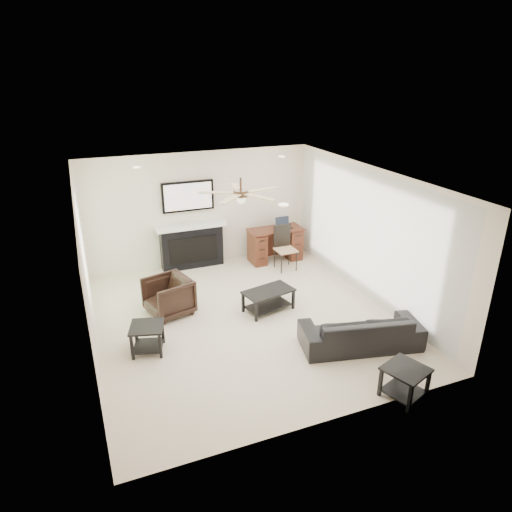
# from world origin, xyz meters

# --- Properties ---
(room_shell) EXTENTS (5.50, 5.54, 2.52)m
(room_shell) POSITION_xyz_m (0.19, 0.08, 1.68)
(room_shell) COLOR beige
(room_shell) RESTS_ON ground
(sofa) EXTENTS (2.00, 1.13, 0.55)m
(sofa) POSITION_xyz_m (1.42, -1.47, 0.27)
(sofa) COLOR black
(sofa) RESTS_ON ground
(armchair) EXTENTS (0.92, 0.91, 0.68)m
(armchair) POSITION_xyz_m (-1.18, 0.68, 0.34)
(armchair) COLOR black
(armchair) RESTS_ON ground
(coffee_table) EXTENTS (0.99, 0.69, 0.40)m
(coffee_table) POSITION_xyz_m (0.52, 0.13, 0.20)
(coffee_table) COLOR black
(coffee_table) RESTS_ON ground
(end_table_near) EXTENTS (0.67, 0.67, 0.45)m
(end_table_near) POSITION_xyz_m (1.27, -2.72, 0.23)
(end_table_near) COLOR black
(end_table_near) RESTS_ON ground
(end_table_left) EXTENTS (0.62, 0.62, 0.45)m
(end_table_left) POSITION_xyz_m (-1.73, -0.37, 0.23)
(end_table_left) COLOR black
(end_table_left) RESTS_ON ground
(fireplace_unit) EXTENTS (1.52, 0.34, 1.91)m
(fireplace_unit) POSITION_xyz_m (-0.26, 2.58, 0.95)
(fireplace_unit) COLOR black
(fireplace_unit) RESTS_ON ground
(desk) EXTENTS (1.22, 0.56, 0.76)m
(desk) POSITION_xyz_m (1.59, 2.24, 0.38)
(desk) COLOR #37160D
(desk) RESTS_ON ground
(desk_chair) EXTENTS (0.43, 0.45, 0.97)m
(desk_chair) POSITION_xyz_m (1.59, 1.69, 0.48)
(desk_chair) COLOR black
(desk_chair) RESTS_ON ground
(laptop) EXTENTS (0.33, 0.24, 0.23)m
(laptop) POSITION_xyz_m (1.79, 2.22, 0.88)
(laptop) COLOR black
(laptop) RESTS_ON desk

